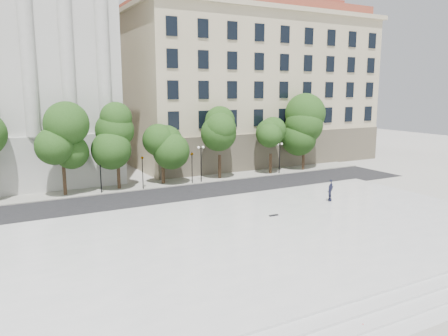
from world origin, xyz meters
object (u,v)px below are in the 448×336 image
Objects in this scene: traffic_light_west at (142,156)px; skateboard at (274,215)px; person_lying at (330,198)px; traffic_light_east at (192,152)px.

traffic_light_west reaches higher than skateboard.
traffic_light_west is 17.59m from skateboard.
traffic_light_west reaches higher than person_lying.
skateboard is (-0.00, -16.28, -3.22)m from traffic_light_east.
traffic_light_east is 2.10× the size of person_lying.
person_lying is at bearing 12.08° from skateboard.
skateboard is (5.86, -16.28, -3.17)m from traffic_light_west.
traffic_light_west is at bearing 110.88° from skateboard.
traffic_light_east is at bearing 91.07° from skateboard.
traffic_light_east is 16.60m from skateboard.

